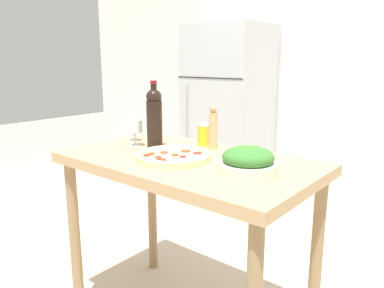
% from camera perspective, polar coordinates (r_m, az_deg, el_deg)
% --- Properties ---
extents(wall_back, '(6.40, 0.08, 2.60)m').
position_cam_1_polar(wall_back, '(3.45, 21.55, 11.16)').
color(wall_back, silver).
rests_on(wall_back, ground_plane).
extents(refrigerator, '(0.70, 0.63, 1.65)m').
position_cam_1_polar(refrigerator, '(3.57, 5.42, 4.33)').
color(refrigerator, '#B7BCC1').
rests_on(refrigerator, ground_plane).
extents(prep_counter, '(1.19, 0.69, 0.89)m').
position_cam_1_polar(prep_counter, '(1.78, -0.71, -5.75)').
color(prep_counter, tan).
rests_on(prep_counter, ground_plane).
extents(wine_bottle, '(0.08, 0.08, 0.35)m').
position_cam_1_polar(wine_bottle, '(1.92, -5.76, 4.11)').
color(wine_bottle, black).
rests_on(wine_bottle, prep_counter).
extents(wine_glass_near, '(0.07, 0.07, 0.14)m').
position_cam_1_polar(wine_glass_near, '(1.98, -8.65, 2.52)').
color(wine_glass_near, silver).
rests_on(wine_glass_near, prep_counter).
extents(wine_glass_far, '(0.07, 0.07, 0.14)m').
position_cam_1_polar(wine_glass_far, '(2.10, -9.04, 3.11)').
color(wine_glass_far, silver).
rests_on(wine_glass_far, prep_counter).
extents(pepper_mill, '(0.05, 0.05, 0.22)m').
position_cam_1_polar(pepper_mill, '(1.91, 3.22, 2.46)').
color(pepper_mill, tan).
rests_on(pepper_mill, prep_counter).
extents(salad_bowl, '(0.24, 0.24, 0.11)m').
position_cam_1_polar(salad_bowl, '(1.51, 8.52, -2.70)').
color(salad_bowl, silver).
rests_on(salad_bowl, prep_counter).
extents(homemade_pizza, '(0.33, 0.33, 0.04)m').
position_cam_1_polar(homemade_pizza, '(1.70, -2.85, -1.87)').
color(homemade_pizza, beige).
rests_on(homemade_pizza, prep_counter).
extents(salt_canister, '(0.08, 0.08, 0.12)m').
position_cam_1_polar(salt_canister, '(1.99, 1.92, 1.49)').
color(salt_canister, yellow).
rests_on(salt_canister, prep_counter).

